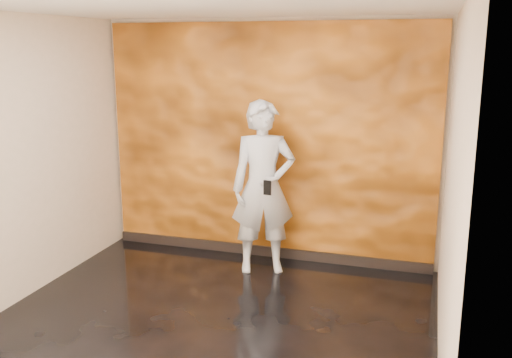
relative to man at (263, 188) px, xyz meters
name	(u,v)px	position (x,y,z in m)	size (l,w,h in m)	color
room	(203,177)	(-0.09, -1.49, 0.44)	(4.02, 4.02, 2.81)	black
feature_wall	(267,143)	(-0.09, 0.47, 0.42)	(3.90, 0.06, 2.75)	orange
baseboard	(266,251)	(-0.09, 0.43, -0.90)	(3.90, 0.04, 0.12)	black
man	(263,188)	(0.00, 0.00, 0.00)	(0.70, 0.46, 1.92)	#9BA0A9
phone	(267,188)	(0.12, -0.26, 0.07)	(0.08, 0.02, 0.16)	black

